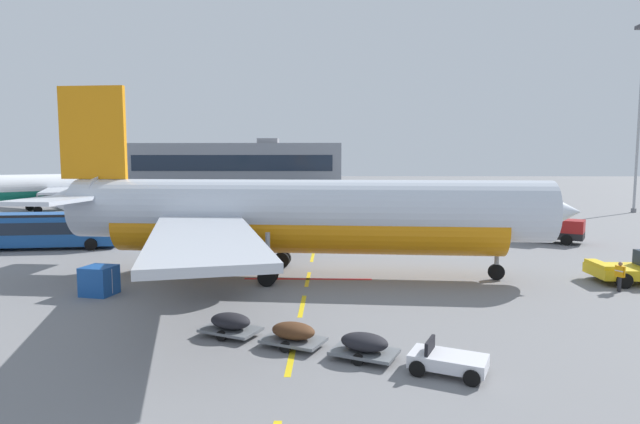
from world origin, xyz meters
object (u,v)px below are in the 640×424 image
(airliner_foreground, at_px, (297,215))
(uld_cargo_container, at_px, (99,281))
(fuel_service_truck, at_px, (424,217))
(airliner_mid_left, at_px, (23,188))
(baggage_train, at_px, (328,339))
(ground_crew_worker, at_px, (620,275))
(apron_light_mast_far, at_px, (640,98))
(apron_shuttle_bus, at_px, (45,228))
(catering_truck, at_px, (539,224))

(airliner_foreground, height_order, uld_cargo_container, airliner_foreground)
(airliner_foreground, relative_size, fuel_service_truck, 4.74)
(airliner_mid_left, xyz_separation_m, baggage_train, (44.11, -53.24, -2.93))
(baggage_train, xyz_separation_m, ground_crew_worker, (16.41, 9.80, 0.44))
(baggage_train, xyz_separation_m, apron_light_mast_far, (43.31, 55.39, 15.63))
(baggage_train, relative_size, uld_cargo_container, 5.99)
(apron_shuttle_bus, xyz_separation_m, apron_light_mast_far, (67.40, 32.22, 14.42))
(uld_cargo_container, bearing_deg, airliner_foreground, 25.22)
(fuel_service_truck, bearing_deg, apron_light_mast_far, 32.90)
(airliner_mid_left, distance_m, apron_shuttle_bus, 36.16)
(apron_shuttle_bus, bearing_deg, airliner_foreground, -24.02)
(ground_crew_worker, bearing_deg, apron_light_mast_far, 59.46)
(airliner_mid_left, bearing_deg, uld_cargo_container, -55.03)
(uld_cargo_container, bearing_deg, fuel_service_truck, 48.52)
(airliner_foreground, distance_m, airliner_mid_left, 57.91)
(apron_shuttle_bus, height_order, baggage_train, apron_shuttle_bus)
(apron_light_mast_far, bearing_deg, apron_shuttle_bus, -154.45)
(catering_truck, relative_size, baggage_train, 0.65)
(apron_light_mast_far, bearing_deg, fuel_service_truck, -147.10)
(airliner_foreground, distance_m, baggage_train, 13.96)
(catering_truck, bearing_deg, baggage_train, -124.13)
(airliner_mid_left, height_order, apron_light_mast_far, apron_light_mast_far)
(fuel_service_truck, bearing_deg, airliner_mid_left, 159.82)
(baggage_train, distance_m, ground_crew_worker, 19.12)
(apron_light_mast_far, bearing_deg, airliner_mid_left, -178.59)
(apron_shuttle_bus, bearing_deg, apron_light_mast_far, 25.55)
(uld_cargo_container, bearing_deg, ground_crew_worker, 2.81)
(airliner_mid_left, relative_size, apron_light_mast_far, 1.00)
(airliner_mid_left, xyz_separation_m, uld_cargo_container, (31.38, -44.87, -2.67))
(airliner_mid_left, distance_m, catering_truck, 68.03)
(airliner_mid_left, xyz_separation_m, apron_shuttle_bus, (20.02, -30.07, -1.71))
(catering_truck, relative_size, apron_light_mast_far, 0.28)
(baggage_train, bearing_deg, uld_cargo_container, 146.68)
(catering_truck, distance_m, apron_light_mast_far, 39.21)
(airliner_mid_left, xyz_separation_m, fuel_service_truck, (53.63, -19.71, -1.82))
(airliner_mid_left, distance_m, baggage_train, 69.20)
(airliner_foreground, relative_size, ground_crew_worker, 20.35)
(catering_truck, distance_m, fuel_service_truck, 10.98)
(apron_shuttle_bus, relative_size, baggage_train, 1.10)
(airliner_mid_left, bearing_deg, airliner_foreground, -43.50)
(apron_shuttle_bus, height_order, ground_crew_worker, apron_shuttle_bus)
(ground_crew_worker, bearing_deg, fuel_service_truck, 106.21)
(apron_shuttle_bus, height_order, catering_truck, catering_truck)
(apron_shuttle_bus, relative_size, catering_truck, 1.69)
(airliner_mid_left, xyz_separation_m, catering_truck, (63.22, -25.06, -1.82))
(apron_light_mast_far, bearing_deg, baggage_train, -128.02)
(apron_shuttle_bus, bearing_deg, catering_truck, 6.62)
(apron_shuttle_bus, xyz_separation_m, catering_truck, (43.20, 5.01, -0.10))
(baggage_train, bearing_deg, airliner_mid_left, 129.65)
(airliner_foreground, height_order, airliner_mid_left, airliner_foreground)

